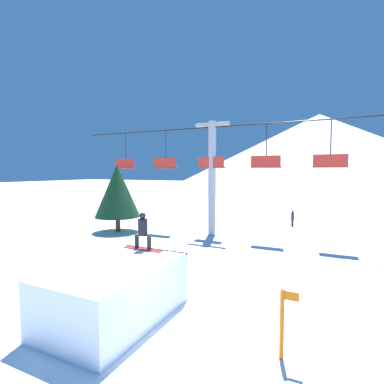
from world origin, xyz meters
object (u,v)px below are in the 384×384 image
snow_ramp (116,292)px  trail_marker (283,322)px  snowboarder (143,231)px  distant_skier (293,218)px  pine_tree_near (117,191)px

snow_ramp → trail_marker: trail_marker is taller
snowboarder → trail_marker: size_ratio=0.90×
trail_marker → distant_skier: size_ratio=1.34×
pine_tree_near → snowboarder: bearing=-45.8°
pine_tree_near → distant_skier: 13.59m
distant_skier → snow_ramp: bearing=-98.3°
trail_marker → pine_tree_near: bearing=142.9°
snowboarder → pine_tree_near: (-8.02, 8.26, 0.67)m
snow_ramp → pine_tree_near: pine_tree_near is taller
snow_ramp → distant_skier: size_ratio=3.35×
trail_marker → distant_skier: 17.73m
snowboarder → distant_skier: snowboarder is taller
trail_marker → snow_ramp: bearing=-177.7°
trail_marker → distant_skier: (-2.07, 17.61, -0.21)m
distant_skier → trail_marker: bearing=-83.3°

